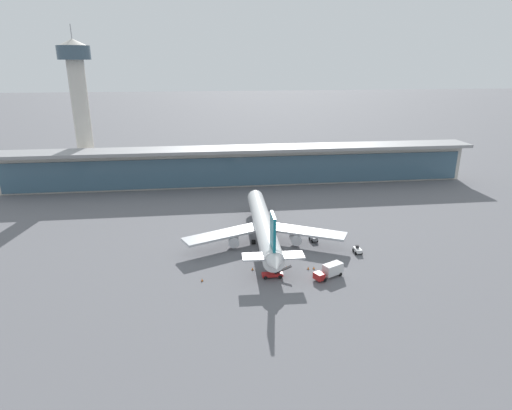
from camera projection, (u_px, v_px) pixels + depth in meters
name	position (u px, v px, depth m)	size (l,w,h in m)	color
ground_plane	(263.00, 247.00, 114.63)	(1200.00, 1200.00, 0.00)	slate
airliner_on_stand	(263.00, 225.00, 116.51)	(43.51, 56.57, 15.07)	white
service_truck_near_nose_white	(357.00, 250.00, 110.67)	(1.79, 2.91, 2.05)	silver
service_truck_under_wing_grey	(313.00, 238.00, 118.10)	(2.06, 3.06, 2.05)	gray
service_truck_mid_apron_red	(273.00, 274.00, 98.36)	(6.82, 1.98, 2.70)	#B21E1E
service_truck_by_tail_red	(330.00, 270.00, 98.25)	(7.56, 5.32, 3.10)	#B21E1E
terminal_building	(241.00, 165.00, 169.33)	(183.60, 12.80, 15.20)	beige
control_tower	(80.00, 100.00, 165.66)	(12.00, 12.00, 59.60)	beige
safety_cone_alpha	(202.00, 280.00, 96.81)	(0.62, 0.62, 0.70)	orange
safety_cone_bravo	(314.00, 268.00, 102.41)	(0.62, 0.62, 0.70)	orange
safety_cone_charlie	(287.00, 267.00, 102.73)	(0.62, 0.62, 0.70)	orange
safety_cone_delta	(308.00, 268.00, 102.26)	(0.62, 0.62, 0.70)	orange
safety_cone_echo	(252.00, 269.00, 101.94)	(0.62, 0.62, 0.70)	orange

